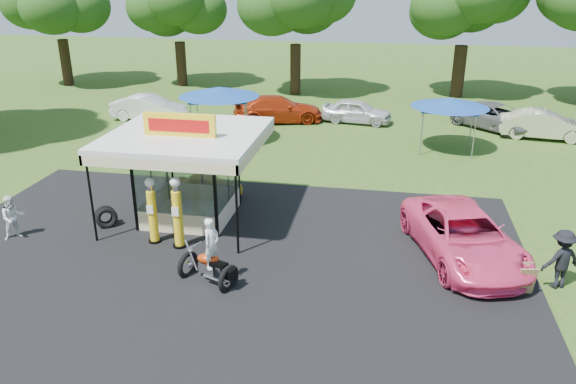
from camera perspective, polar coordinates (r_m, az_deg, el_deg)
name	(u,v)px	position (r m, az deg, el deg)	size (l,w,h in m)	color
ground	(199,291)	(17.05, -9.06, -9.92)	(120.00, 120.00, 0.00)	#335119
asphalt_apron	(219,259)	(18.67, -7.06, -6.72)	(20.00, 14.00, 0.04)	black
gas_station_kiosk	(188,174)	(21.15, -10.08, 1.85)	(5.40, 5.40, 4.18)	white
gas_pump_left	(152,212)	(19.66, -13.61, -2.01)	(0.45, 0.45, 2.40)	black
gas_pump_right	(178,214)	(19.11, -11.15, -2.25)	(0.48, 0.48, 2.56)	black
motorcycle	(210,258)	(16.94, -7.89, -6.65)	(1.98, 1.48, 2.25)	black
spare_tires	(106,217)	(21.62, -18.02, -2.44)	(1.00, 0.93, 0.82)	black
a_frame_sign	(525,280)	(17.84, 22.91, -8.20)	(0.56, 0.56, 0.95)	#593819
kiosk_car	(209,185)	(23.55, -8.05, 0.68)	(1.13, 2.82, 0.96)	yellow
pink_sedan	(464,236)	(19.12, 17.41, -4.27)	(2.67, 5.78, 1.61)	#FF457F
spectator_west	(13,217)	(21.78, -26.17, -2.34)	(0.78, 0.61, 1.60)	white
spectator_east_a	(561,259)	(18.45, 26.01, -6.15)	(1.20, 0.69, 1.86)	black
bg_car_a	(149,108)	(36.29, -13.93, 8.28)	(1.63, 4.67, 1.54)	white
bg_car_b	(278,109)	(34.87, -1.04, 8.42)	(2.23, 5.49, 1.59)	#A82B0C
bg_car_c	(357,111)	(34.92, 7.00, 8.15)	(1.70, 4.22, 1.44)	silver
bg_car_d	(496,117)	(35.44, 20.41, 7.19)	(2.47, 5.35, 1.49)	slate
bg_car_e	(544,125)	(34.40, 24.60, 6.22)	(1.65, 4.73, 1.56)	#B6B88C
tent_west	(219,92)	(30.56, -7.02, 10.03)	(4.30, 4.30, 3.00)	gray
tent_east	(450,103)	(30.03, 16.13, 8.69)	(3.94, 3.94, 2.75)	gray
oak_far_a	(57,2)	(49.16, -22.41, 17.44)	(8.52, 8.52, 10.10)	black
oak_far_b	(177,7)	(46.41, -11.18, 17.96)	(7.95, 7.95, 9.49)	black
oak_far_c	(296,2)	(42.19, 0.79, 18.71)	(8.80, 8.80, 10.37)	black
oak_far_d	(466,4)	(43.18, 17.65, 17.76)	(8.60, 8.60, 10.24)	black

